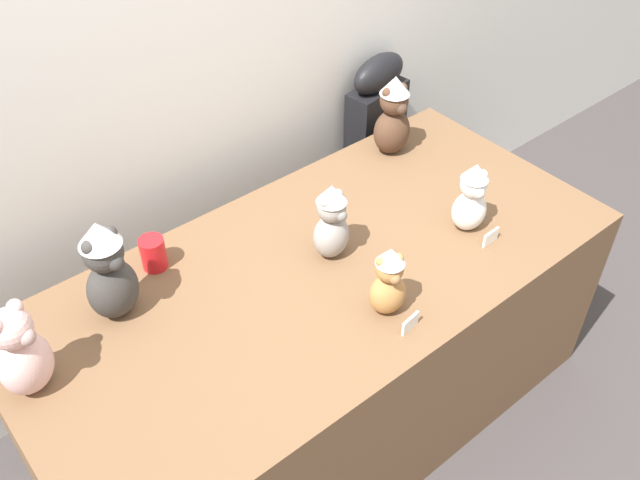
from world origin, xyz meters
TOP-DOWN VIEW (x-y plane):
  - ground_plane at (0.00, 0.00)m, footprint 10.00×10.00m
  - wall_back at (0.00, 0.96)m, footprint 7.00×0.08m
  - display_table at (0.00, 0.25)m, footprint 1.97×0.93m
  - instrument_case at (0.80, 0.84)m, footprint 0.29×0.16m
  - teddy_bear_ash at (0.07, 0.28)m, footprint 0.14×0.12m
  - teddy_bear_blush at (-0.88, 0.39)m, footprint 0.19×0.18m
  - teddy_bear_cocoa at (0.63, 0.58)m, footprint 0.16×0.14m
  - teddy_bear_snow at (0.51, 0.09)m, footprint 0.14×0.13m
  - teddy_bear_charcoal at (-0.58, 0.49)m, footprint 0.18×0.17m
  - teddy_bear_caramel at (0.04, -0.01)m, footprint 0.13×0.12m
  - party_cup_red at (-0.40, 0.59)m, footprint 0.08×0.08m
  - name_card_front_left at (0.51, -0.01)m, footprint 0.07×0.01m
  - name_card_front_middle at (0.04, -0.11)m, footprint 0.07×0.02m

SIDE VIEW (x-z plane):
  - ground_plane at x=0.00m, z-range 0.00..0.00m
  - display_table at x=0.00m, z-range 0.00..0.77m
  - instrument_case at x=0.80m, z-range 0.00..1.02m
  - name_card_front_left at x=0.51m, z-range 0.77..0.82m
  - name_card_front_middle at x=0.04m, z-range 0.77..0.82m
  - party_cup_red at x=-0.40m, z-range 0.77..0.88m
  - teddy_bear_caramel at x=0.04m, z-range 0.77..1.01m
  - teddy_bear_snow at x=0.51m, z-range 0.77..1.03m
  - teddy_bear_ash at x=0.07m, z-range 0.77..1.04m
  - teddy_bear_blush at x=-0.88m, z-range 0.76..1.05m
  - teddy_bear_cocoa at x=0.63m, z-range 0.77..1.09m
  - teddy_bear_charcoal at x=-0.58m, z-range 0.77..1.11m
  - wall_back at x=0.00m, z-range 0.00..2.60m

